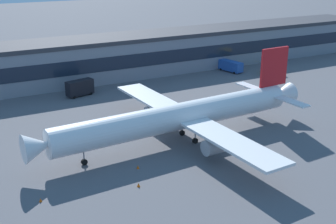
# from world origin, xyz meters

# --- Properties ---
(ground_plane) EXTENTS (600.00, 600.00, 0.00)m
(ground_plane) POSITION_xyz_m (0.00, 0.00, 0.00)
(ground_plane) COLOR #56565B
(terminal_building) EXTENTS (190.62, 16.00, 12.15)m
(terminal_building) POSITION_xyz_m (0.00, 52.87, 6.10)
(terminal_building) COLOR gray
(terminal_building) RESTS_ON ground_plane
(airliner) EXTENTS (59.67, 51.26, 16.21)m
(airliner) POSITION_xyz_m (-9.50, 0.40, 5.27)
(airliner) COLOR white
(airliner) RESTS_ON ground_plane
(stair_truck) EXTENTS (6.46, 4.30, 3.55)m
(stair_truck) POSITION_xyz_m (41.44, 32.34, 1.98)
(stair_truck) COLOR yellow
(stair_truck) RESTS_ON ground_plane
(belt_loader) EXTENTS (4.68, 6.61, 1.95)m
(belt_loader) POSITION_xyz_m (50.25, 38.60, 1.15)
(belt_loader) COLOR white
(belt_loader) RESTS_ON ground_plane
(catering_truck) EXTENTS (7.61, 4.23, 4.15)m
(catering_truck) POSITION_xyz_m (-18.04, 38.84, 2.29)
(catering_truck) COLOR black
(catering_truck) RESTS_ON ground_plane
(fuel_truck) EXTENTS (4.13, 8.74, 3.35)m
(fuel_truck) POSITION_xyz_m (32.01, 41.02, 1.88)
(fuel_truck) COLOR #2651A5
(fuel_truck) RESTS_ON ground_plane
(traffic_cone_0) EXTENTS (0.49, 0.49, 0.61)m
(traffic_cone_0) POSITION_xyz_m (-22.11, -6.31, 0.31)
(traffic_cone_0) COLOR #F2590C
(traffic_cone_0) RESTS_ON ground_plane
(traffic_cone_1) EXTENTS (0.46, 0.46, 0.58)m
(traffic_cone_1) POSITION_xyz_m (-39.36, -9.16, 0.29)
(traffic_cone_1) COLOR #F2590C
(traffic_cone_1) RESTS_ON ground_plane
(traffic_cone_2) EXTENTS (0.52, 0.52, 0.65)m
(traffic_cone_2) POSITION_xyz_m (-24.66, -12.05, 0.32)
(traffic_cone_2) COLOR #F2590C
(traffic_cone_2) RESTS_ON ground_plane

